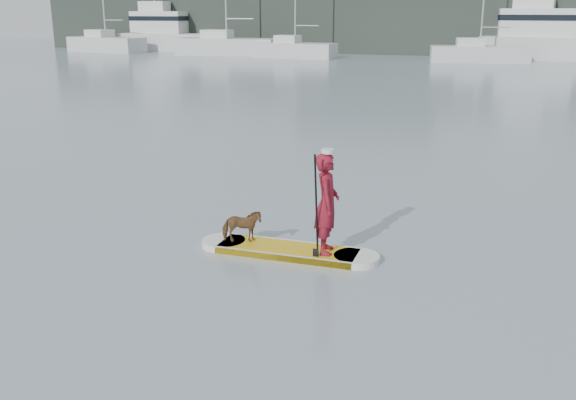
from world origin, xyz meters
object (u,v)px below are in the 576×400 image
(paddleboard, at_px, (288,250))
(paddler, at_px, (327,204))
(dog, at_px, (242,226))
(sailboat_a, at_px, (106,43))
(motor_yacht_b, at_px, (165,33))
(sailboat_b, at_px, (226,44))
(sailboat_c, at_px, (294,49))
(motor_yacht_a, at_px, (546,36))
(sailboat_d, at_px, (479,52))

(paddleboard, height_order, paddler, paddler)
(paddler, distance_m, dog, 1.69)
(sailboat_a, relative_size, motor_yacht_b, 1.23)
(paddler, relative_size, sailboat_b, 0.12)
(paddler, xyz_separation_m, dog, (-1.58, -0.01, -0.58))
(paddleboard, distance_m, paddler, 1.17)
(paddleboard, xyz_separation_m, sailboat_c, (-14.85, 45.51, 0.71))
(motor_yacht_a, bearing_deg, sailboat_b, -164.33)
(paddler, relative_size, sailboat_d, 0.15)
(sailboat_b, height_order, sailboat_c, sailboat_b)
(sailboat_b, distance_m, sailboat_c, 7.32)
(sailboat_c, bearing_deg, paddler, -65.97)
(dog, bearing_deg, sailboat_c, -4.60)
(sailboat_d, bearing_deg, motor_yacht_a, 34.73)
(sailboat_a, bearing_deg, sailboat_c, 7.35)
(paddleboard, distance_m, sailboat_d, 45.63)
(sailboat_b, relative_size, sailboat_c, 1.36)
(motor_yacht_a, bearing_deg, sailboat_c, -158.38)
(motor_yacht_a, bearing_deg, motor_yacht_b, -172.17)
(motor_yacht_b, bearing_deg, paddleboard, -61.71)
(motor_yacht_b, bearing_deg, sailboat_d, -11.92)
(paddler, relative_size, motor_yacht_a, 0.15)
(motor_yacht_a, bearing_deg, sailboat_a, -167.49)
(sailboat_d, bearing_deg, sailboat_b, 167.37)
(dog, distance_m, motor_yacht_b, 58.76)
(paddleboard, bearing_deg, dog, 180.00)
(motor_yacht_b, bearing_deg, sailboat_c, -20.83)
(sailboat_b, distance_m, motor_yacht_b, 9.47)
(sailboat_a, relative_size, sailboat_b, 0.88)
(sailboat_a, bearing_deg, paddler, -40.46)
(paddleboard, xyz_separation_m, motor_yacht_a, (6.18, 50.74, 1.91))
(sailboat_b, relative_size, motor_yacht_a, 1.18)
(dog, height_order, sailboat_c, sailboat_c)
(sailboat_a, height_order, sailboat_b, sailboat_b)
(sailboat_d, height_order, motor_yacht_a, sailboat_d)
(sailboat_d, bearing_deg, paddleboard, -100.97)
(paddler, height_order, sailboat_a, sailboat_a)
(paddler, xyz_separation_m, sailboat_b, (-22.76, 46.76, -0.02))
(paddler, relative_size, motor_yacht_b, 0.18)
(sailboat_b, bearing_deg, sailboat_a, 175.29)
(paddleboard, distance_m, sailboat_b, 51.71)
(sailboat_c, bearing_deg, sailboat_a, -179.47)
(sailboat_b, relative_size, sailboat_d, 1.23)
(sailboat_d, distance_m, motor_yacht_a, 7.41)
(sailboat_a, relative_size, sailboat_d, 1.08)
(paddler, bearing_deg, sailboat_c, 5.88)
(sailboat_a, bearing_deg, dog, -41.69)
(sailboat_c, xyz_separation_m, motor_yacht_a, (21.03, 5.23, 1.19))
(paddler, bearing_deg, paddleboard, 77.42)
(paddler, xyz_separation_m, sailboat_a, (-36.28, 47.19, -0.13))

